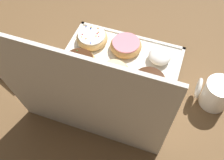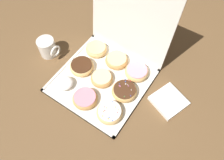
# 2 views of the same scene
# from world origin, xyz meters

# --- Properties ---
(ground_plane) EXTENTS (3.00, 3.00, 0.00)m
(ground_plane) POSITION_xyz_m (0.00, 0.00, 0.00)
(ground_plane) COLOR brown
(donut_box) EXTENTS (0.43, 0.43, 0.01)m
(donut_box) POSITION_xyz_m (0.00, 0.00, 0.01)
(donut_box) COLOR silver
(donut_box) RESTS_ON ground
(box_lid_open) EXTENTS (0.43, 0.06, 0.43)m
(box_lid_open) POSITION_xyz_m (0.00, 0.24, 0.21)
(box_lid_open) COLOR silver
(box_lid_open) RESTS_ON ground
(powdered_filled_donut_0) EXTENTS (0.08, 0.08, 0.04)m
(powdered_filled_donut_0) POSITION_xyz_m (-0.13, -0.12, 0.03)
(powdered_filled_donut_0) COLOR white
(powdered_filled_donut_0) RESTS_ON donut_box
(pink_frosted_donut_1) EXTENTS (0.12, 0.12, 0.04)m
(pink_frosted_donut_1) POSITION_xyz_m (0.00, -0.13, 0.03)
(pink_frosted_donut_1) COLOR tan
(pink_frosted_donut_1) RESTS_ON donut_box
(sprinkle_donut_2) EXTENTS (0.12, 0.12, 0.04)m
(sprinkle_donut_2) POSITION_xyz_m (0.13, -0.13, 0.03)
(sprinkle_donut_2) COLOR #E5B770
(sprinkle_donut_2) RESTS_ON donut_box
(chocolate_frosted_donut_3) EXTENTS (0.12, 0.12, 0.04)m
(chocolate_frosted_donut_3) POSITION_xyz_m (-0.12, 0.00, 0.03)
(chocolate_frosted_donut_3) COLOR #E5B770
(chocolate_frosted_donut_3) RESTS_ON donut_box
(glazed_ring_donut_4) EXTENTS (0.11, 0.11, 0.04)m
(glazed_ring_donut_4) POSITION_xyz_m (0.00, -0.00, 0.03)
(glazed_ring_donut_4) COLOR tan
(glazed_ring_donut_4) RESTS_ON donut_box
(sprinkle_donut_5) EXTENTS (0.12, 0.12, 0.04)m
(sprinkle_donut_5) POSITION_xyz_m (0.13, 0.00, 0.03)
(sprinkle_donut_5) COLOR tan
(sprinkle_donut_5) RESTS_ON donut_box
(glazed_ring_donut_6) EXTENTS (0.11, 0.11, 0.04)m
(glazed_ring_donut_6) POSITION_xyz_m (-0.13, 0.13, 0.03)
(glazed_ring_donut_6) COLOR #E5B770
(glazed_ring_donut_6) RESTS_ON donut_box
(glazed_ring_donut_7) EXTENTS (0.12, 0.12, 0.04)m
(glazed_ring_donut_7) POSITION_xyz_m (-0.00, 0.13, 0.03)
(glazed_ring_donut_7) COLOR tan
(glazed_ring_donut_7) RESTS_ON donut_box
(pink_frosted_donut_8) EXTENTS (0.12, 0.12, 0.04)m
(pink_frosted_donut_8) POSITION_xyz_m (0.12, 0.13, 0.03)
(pink_frosted_donut_8) COLOR #E5B770
(pink_frosted_donut_8) RESTS_ON donut_box
(coffee_mug) EXTENTS (0.11, 0.09, 0.10)m
(coffee_mug) POSITION_xyz_m (-0.34, -0.01, 0.05)
(coffee_mug) COLOR white
(coffee_mug) RESTS_ON ground
(napkin_stack) EXTENTS (0.18, 0.18, 0.02)m
(napkin_stack) POSITION_xyz_m (0.33, 0.08, 0.01)
(napkin_stack) COLOR white
(napkin_stack) RESTS_ON ground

